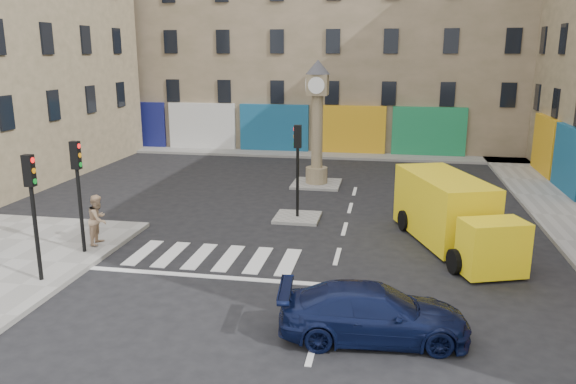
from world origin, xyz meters
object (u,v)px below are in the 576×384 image
(traffic_light_left_far, at_px, (78,179))
(navy_sedan, at_px, (374,313))
(pedestrian_tan, at_px, (98,219))
(traffic_light_island, at_px, (298,156))
(yellow_van, at_px, (451,213))
(traffic_light_left_near, at_px, (32,198))
(clock_pillar, at_px, (317,115))

(traffic_light_left_far, bearing_deg, navy_sedan, -21.89)
(navy_sedan, relative_size, pedestrian_tan, 2.58)
(traffic_light_left_far, bearing_deg, pedestrian_tan, 82.12)
(traffic_light_left_far, xyz_separation_m, traffic_light_island, (6.30, 5.40, -0.03))
(yellow_van, xyz_separation_m, pedestrian_tan, (-11.94, -2.41, -0.15))
(navy_sedan, bearing_deg, traffic_light_left_near, 75.42)
(traffic_light_left_near, xyz_separation_m, traffic_light_left_far, (0.00, 2.40, 0.00))
(yellow_van, bearing_deg, pedestrian_tan, 171.79)
(traffic_light_island, height_order, yellow_van, traffic_light_island)
(yellow_van, bearing_deg, traffic_light_left_near, -174.53)
(traffic_light_left_far, relative_size, traffic_light_island, 1.00)
(clock_pillar, bearing_deg, traffic_light_island, -90.00)
(traffic_light_island, bearing_deg, yellow_van, -20.56)
(pedestrian_tan, bearing_deg, traffic_light_island, -57.93)
(traffic_light_left_near, relative_size, pedestrian_tan, 2.14)
(traffic_light_left_far, xyz_separation_m, yellow_van, (12.05, 3.24, -1.46))
(traffic_light_left_near, bearing_deg, traffic_light_left_far, 90.00)
(traffic_light_left_far, height_order, traffic_light_island, traffic_light_left_far)
(navy_sedan, relative_size, yellow_van, 0.67)
(traffic_light_left_near, distance_m, clock_pillar, 15.19)
(navy_sedan, bearing_deg, traffic_light_left_far, 62.22)
(pedestrian_tan, bearing_deg, clock_pillar, -34.72)
(clock_pillar, distance_m, yellow_van, 10.26)
(clock_pillar, height_order, pedestrian_tan, clock_pillar)
(traffic_light_left_near, relative_size, traffic_light_left_far, 1.00)
(traffic_light_island, xyz_separation_m, yellow_van, (5.75, -2.16, -1.43))
(navy_sedan, height_order, yellow_van, yellow_van)
(traffic_light_island, bearing_deg, traffic_light_left_far, -139.40)
(traffic_light_left_near, xyz_separation_m, navy_sedan, (9.64, -1.47, -1.97))
(traffic_light_island, bearing_deg, clock_pillar, 90.00)
(traffic_light_left_near, bearing_deg, pedestrian_tan, 87.96)
(traffic_light_left_far, relative_size, pedestrian_tan, 2.14)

